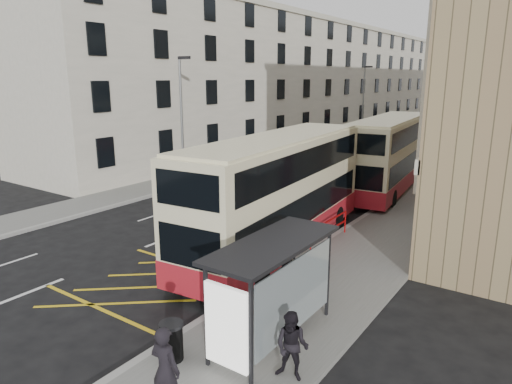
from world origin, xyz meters
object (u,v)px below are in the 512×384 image
Objects in this scene: car_silver at (434,122)px; double_decker_rear at (389,155)px; street_lamp_near at (182,114)px; pedestrian_far at (286,258)px; double_decker_front at (278,193)px; pedestrian_mid at (292,346)px; bus_shelter at (270,275)px; car_dark at (436,118)px; white_van at (358,136)px; litter_bin at (172,341)px; street_lamp_far at (364,97)px; car_red at (489,123)px; pedestrian_near at (165,370)px.

double_decker_rear is at bearing -74.13° from car_silver.
street_lamp_near is 16.23m from pedestrian_far.
street_lamp_near is at bearing -89.19° from car_silver.
double_decker_front is 1.02× the size of double_decker_rear.
double_decker_front is at bearing -76.83° from car_silver.
bus_shelter is at bearing 134.17° from pedestrian_mid.
car_silver is 0.91× the size of car_dark.
double_decker_rear is 22.64m from white_van.
street_lamp_near reaches higher than litter_bin.
car_silver is (-9.19, 55.87, -0.31)m from pedestrian_far.
double_decker_front is at bearing -72.22° from white_van.
car_silver reaches higher than white_van.
street_lamp_far reaches higher than litter_bin.
pedestrian_far is (-1.60, 3.50, -1.13)m from bus_shelter.
double_decker_front is at bearing -73.05° from street_lamp_far.
white_van is at bearing -96.38° from car_dark.
street_lamp_near reaches higher than car_red.
car_dark is (-8.51, 60.28, -1.63)m from double_decker_front.
double_decker_rear is at bearing 83.21° from double_decker_front.
litter_bin is 0.20× the size of white_van.
pedestrian_mid is at bearing -68.74° from white_van.
car_dark is at bearing 88.09° from white_van.
pedestrian_far is (2.09, -2.80, -1.36)m from double_decker_front.
white_van is (-11.94, 35.08, -0.33)m from pedestrian_far.
pedestrian_far is at bearing -84.11° from car_dark.
double_decker_rear is at bearing -62.34° from white_van.
double_decker_rear reaches higher than car_silver.
white_van is at bearing -77.20° from pedestrian_near.
white_van is (-13.09, 41.75, -0.43)m from pedestrian_near.
double_decker_rear is (11.35, 6.04, -2.32)m from street_lamp_near.
street_lamp_far is at bearing 50.45° from car_red.
white_van is 1.09× the size of car_dark.
car_red is (-5.20, 63.39, -0.31)m from pedestrian_mid.
double_decker_rear is 41.65m from car_silver.
street_lamp_far reaches higher than bus_shelter.
street_lamp_far is 1.77× the size of car_dark.
car_silver reaches higher than litter_bin.
white_van is at bearing 106.41° from litter_bin.
double_decker_rear reaches higher than pedestrian_near.
bus_shelter is 19.38m from street_lamp_near.
pedestrian_far is 37.06m from white_van.
car_red is (-3.61, 65.77, -0.45)m from pedestrian_near.
pedestrian_near is at bearing 81.34° from car_red.
street_lamp_far is 1.63× the size of white_van.
pedestrian_mid is at bearing -69.87° from street_lamp_far.
white_van is (-10.20, 20.15, -1.64)m from double_decker_rear.
pedestrian_mid is at bearing 20.58° from litter_bin.
double_decker_front is at bearing -75.75° from pedestrian_near.
double_decker_front is at bearing 78.57° from car_red.
pedestrian_far is 0.37× the size of car_red.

